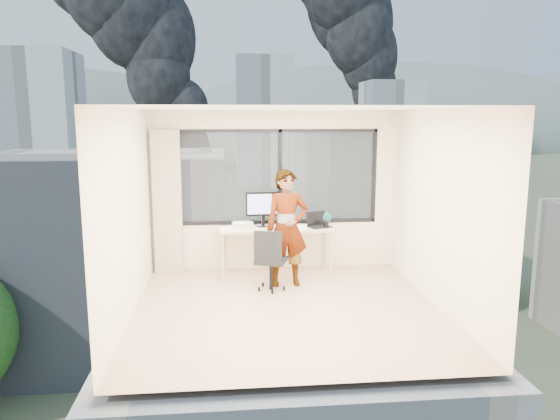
{
  "coord_description": "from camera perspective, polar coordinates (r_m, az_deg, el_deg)",
  "views": [
    {
      "loc": [
        -0.75,
        -6.57,
        2.51
      ],
      "look_at": [
        0.0,
        1.0,
        1.15
      ],
      "focal_mm": 33.92,
      "sensor_mm": 36.0,
      "label": 1
    }
  ],
  "objects": [
    {
      "name": "cellphone",
      "position": [
        8.38,
        -0.47,
        -1.96
      ],
      "size": [
        0.11,
        0.08,
        0.01
      ],
      "primitive_type": "cube",
      "rotation": [
        0.0,
        0.0,
        -0.34
      ],
      "color": "black",
      "rests_on": "desk"
    },
    {
      "name": "person",
      "position": [
        7.82,
        0.75,
        -1.97
      ],
      "size": [
        0.67,
        0.47,
        1.74
      ],
      "primitive_type": "imported",
      "rotation": [
        0.0,
        0.0,
        0.08
      ],
      "color": "#2D2D33",
      "rests_on": "floor"
    },
    {
      "name": "hill_a",
      "position": [
        348.06,
        -25.86,
        6.39
      ],
      "size": [
        288.0,
        216.0,
        90.0
      ],
      "primitive_type": "ellipsoid",
      "color": "slate",
      "rests_on": "exterior_ground"
    },
    {
      "name": "exterior_ground",
      "position": [
        127.65,
        -5.28,
        2.64
      ],
      "size": [
        400.0,
        400.0,
        0.04
      ],
      "primitive_type": "cube",
      "color": "#515B3D",
      "rests_on": "ground"
    },
    {
      "name": "ceiling",
      "position": [
        6.62,
        0.87,
        10.92
      ],
      "size": [
        4.0,
        4.0,
        0.01
      ],
      "primitive_type": "cube",
      "color": "white",
      "rests_on": "ground"
    },
    {
      "name": "desk",
      "position": [
        8.54,
        -0.44,
        -4.35
      ],
      "size": [
        1.8,
        0.6,
        0.75
      ],
      "primitive_type": "cube",
      "color": "#CEBF8A",
      "rests_on": "floor"
    },
    {
      "name": "wall_front",
      "position": [
        4.79,
        3.55,
        -4.51
      ],
      "size": [
        4.0,
        0.01,
        2.6
      ],
      "primitive_type": "cube",
      "color": "beige",
      "rests_on": "ground"
    },
    {
      "name": "game_console",
      "position": [
        8.59,
        -4.06,
        -1.48
      ],
      "size": [
        0.35,
        0.32,
        0.07
      ],
      "primitive_type": "cube",
      "rotation": [
        0.0,
        0.0,
        0.35
      ],
      "color": "white",
      "rests_on": "desk"
    },
    {
      "name": "curtain",
      "position": [
        8.62,
        -12.05,
        0.82
      ],
      "size": [
        0.45,
        0.14,
        2.3
      ],
      "primitive_type": "cube",
      "color": "#C5B59A",
      "rests_on": "floor"
    },
    {
      "name": "pen_cup",
      "position": [
        8.48,
        5.0,
        -1.52
      ],
      "size": [
        0.09,
        0.09,
        0.11
      ],
      "primitive_type": "cylinder",
      "rotation": [
        0.0,
        0.0,
        -0.07
      ],
      "color": "black",
      "rests_on": "desk"
    },
    {
      "name": "hill_b",
      "position": [
        342.16,
        11.56,
        7.14
      ],
      "size": [
        300.0,
        220.0,
        96.0
      ],
      "primitive_type": "ellipsoid",
      "color": "slate",
      "rests_on": "exterior_ground"
    },
    {
      "name": "wall_right",
      "position": [
        7.23,
        16.8,
        0.06
      ],
      "size": [
        0.01,
        4.0,
        2.6
      ],
      "primitive_type": "cube",
      "color": "beige",
      "rests_on": "ground"
    },
    {
      "name": "monitor",
      "position": [
        8.5,
        -1.83,
        0.12
      ],
      "size": [
        0.57,
        0.14,
        0.57
      ],
      "primitive_type": null,
      "rotation": [
        0.0,
        0.0,
        0.04
      ],
      "color": "black",
      "rests_on": "desk"
    },
    {
      "name": "chair",
      "position": [
        7.7,
        -0.96,
        -5.26
      ],
      "size": [
        0.6,
        0.6,
        0.93
      ],
      "primitive_type": null,
      "rotation": [
        0.0,
        0.0,
        -0.32
      ],
      "color": "black",
      "rests_on": "floor"
    },
    {
      "name": "far_tower_c",
      "position": [
        153.59,
        11.8,
        8.59
      ],
      "size": [
        15.0,
        15.0,
        26.0
      ],
      "primitive_type": "cube",
      "color": "silver",
      "rests_on": "exterior_ground"
    },
    {
      "name": "near_bldg_a",
      "position": [
        38.68,
        -17.85,
        -4.62
      ],
      "size": [
        16.0,
        12.0,
        14.0
      ],
      "primitive_type": "cube",
      "color": "#EFE0C8",
      "rests_on": "exterior_ground"
    },
    {
      "name": "smoke_plume_b",
      "position": [
        186.78,
        12.33,
        17.42
      ],
      "size": [
        30.0,
        18.0,
        70.0
      ],
      "primitive_type": null,
      "color": "black",
      "rests_on": "exterior_ground"
    },
    {
      "name": "near_bldg_b",
      "position": [
        47.13,
        10.13,
        -0.45
      ],
      "size": [
        14.0,
        13.0,
        16.0
      ],
      "primitive_type": "cube",
      "color": "silver",
      "rests_on": "exterior_ground"
    },
    {
      "name": "laptop",
      "position": [
        8.47,
        4.3,
        -1.13
      ],
      "size": [
        0.45,
        0.46,
        0.22
      ],
      "primitive_type": null,
      "rotation": [
        0.0,
        0.0,
        0.36
      ],
      "color": "black",
      "rests_on": "desk"
    },
    {
      "name": "far_tower_b",
      "position": [
        126.88,
        -1.73,
        9.43
      ],
      "size": [
        13.0,
        13.0,
        30.0
      ],
      "primitive_type": "cube",
      "color": "silver",
      "rests_on": "exterior_ground"
    },
    {
      "name": "tree_b",
      "position": [
        27.76,
        4.94,
        -15.56
      ],
      "size": [
        7.6,
        7.6,
        9.0
      ],
      "primitive_type": null,
      "color": "#20531B",
      "rests_on": "exterior_ground"
    },
    {
      "name": "tree_c",
      "position": [
        53.09,
        19.9,
        -3.02
      ],
      "size": [
        8.4,
        8.4,
        10.0
      ],
      "primitive_type": null,
      "color": "#20531B",
      "rests_on": "exterior_ground"
    },
    {
      "name": "wall_left",
      "position": [
        6.8,
        -16.16,
        -0.52
      ],
      "size": [
        0.01,
        4.0,
        2.6
      ],
      "primitive_type": "cube",
      "color": "beige",
      "rests_on": "ground"
    },
    {
      "name": "far_tower_a",
      "position": [
        107.22,
        -24.53,
        7.87
      ],
      "size": [
        14.0,
        14.0,
        28.0
      ],
      "primitive_type": "cube",
      "color": "silver",
      "rests_on": "exterior_ground"
    },
    {
      "name": "floor",
      "position": [
        7.07,
        0.81,
        -10.65
      ],
      "size": [
        4.0,
        4.0,
        0.01
      ],
      "primitive_type": "cube",
      "color": "tan",
      "rests_on": "ground"
    },
    {
      "name": "far_tower_d",
      "position": [
        167.5,
        -26.6,
        7.17
      ],
      "size": [
        16.0,
        14.0,
        22.0
      ],
      "primitive_type": "cube",
      "color": "silver",
      "rests_on": "exterior_ground"
    },
    {
      "name": "window_wall",
      "position": [
        8.67,
        -0.32,
        3.6
      ],
      "size": [
        3.3,
        0.16,
        1.55
      ],
      "primitive_type": null,
      "color": "black",
      "rests_on": "ground"
    },
    {
      "name": "handbag",
      "position": [
        8.69,
        4.72,
        -0.9
      ],
      "size": [
        0.27,
        0.15,
        0.2
      ],
      "primitive_type": "ellipsoid",
      "rotation": [
        0.0,
        0.0,
        0.05
      ],
      "color": "#0D484E",
      "rests_on": "desk"
    }
  ]
}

